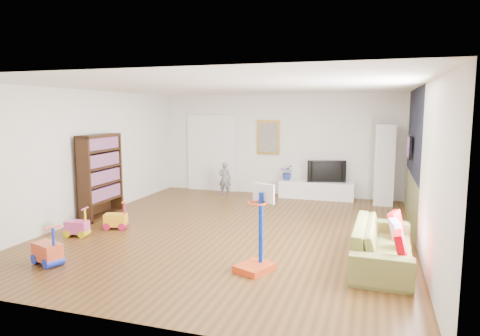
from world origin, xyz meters
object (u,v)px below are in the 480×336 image
(sofa, at_px, (383,244))
(bookshelf, at_px, (100,176))
(basketball_hoop, at_px, (255,228))
(media_console, at_px, (316,190))

(sofa, bearing_deg, bookshelf, 80.42)
(bookshelf, xyz_separation_m, basketball_hoop, (3.97, -1.99, -0.26))
(bookshelf, bearing_deg, media_console, 37.27)
(media_console, bearing_deg, sofa, -70.31)
(bookshelf, bearing_deg, basketball_hoop, -28.39)
(bookshelf, distance_m, basketball_hoop, 4.45)
(media_console, distance_m, sofa, 4.77)
(sofa, distance_m, basketball_hoop, 1.96)
(media_console, relative_size, bookshelf, 1.08)
(bookshelf, relative_size, sofa, 0.84)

